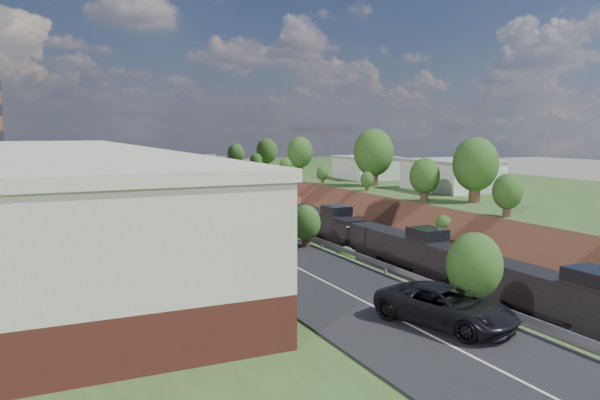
% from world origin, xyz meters
% --- Properties ---
extents(platform_left, '(44.00, 180.00, 5.00)m').
position_xyz_m(platform_left, '(-33.00, 60.00, 2.50)').
color(platform_left, '#374E20').
rests_on(platform_left, ground).
extents(platform_right, '(44.00, 180.00, 5.00)m').
position_xyz_m(platform_right, '(33.00, 60.00, 2.50)').
color(platform_right, '#374E20').
rests_on(platform_right, ground).
extents(embankment_left, '(10.00, 180.00, 10.00)m').
position_xyz_m(embankment_left, '(-11.00, 60.00, 0.00)').
color(embankment_left, brown).
rests_on(embankment_left, ground).
extents(embankment_right, '(10.00, 180.00, 10.00)m').
position_xyz_m(embankment_right, '(11.00, 60.00, 0.00)').
color(embankment_right, brown).
rests_on(embankment_right, ground).
extents(rail_left_track, '(1.58, 180.00, 0.18)m').
position_xyz_m(rail_left_track, '(-2.60, 60.00, 0.09)').
color(rail_left_track, gray).
rests_on(rail_left_track, ground).
extents(rail_right_track, '(1.58, 180.00, 0.18)m').
position_xyz_m(rail_right_track, '(2.60, 60.00, 0.09)').
color(rail_right_track, gray).
rests_on(rail_right_track, ground).
extents(road, '(8.00, 180.00, 0.10)m').
position_xyz_m(road, '(-15.50, 60.00, 5.05)').
color(road, black).
rests_on(road, platform_left).
extents(guardrail, '(0.10, 171.00, 0.70)m').
position_xyz_m(guardrail, '(-11.40, 59.80, 5.55)').
color(guardrail, '#99999E').
rests_on(guardrail, platform_left).
extents(commercial_building, '(14.30, 62.30, 7.00)m').
position_xyz_m(commercial_building, '(-28.00, 38.00, 8.51)').
color(commercial_building, brown).
rests_on(commercial_building, platform_left).
extents(overpass, '(24.50, 8.30, 7.40)m').
position_xyz_m(overpass, '(0.00, 122.00, 4.92)').
color(overpass, gray).
rests_on(overpass, ground).
extents(white_building_near, '(9.00, 12.00, 4.00)m').
position_xyz_m(white_building_near, '(23.50, 52.00, 7.00)').
color(white_building_near, silver).
rests_on(white_building_near, platform_right).
extents(white_building_far, '(8.00, 10.00, 3.60)m').
position_xyz_m(white_building_far, '(23.00, 74.00, 6.80)').
color(white_building_far, silver).
rests_on(white_building_far, platform_right).
extents(tree_right_large, '(5.25, 5.25, 7.61)m').
position_xyz_m(tree_right_large, '(17.00, 40.00, 9.38)').
color(tree_right_large, '#473323').
rests_on(tree_right_large, platform_right).
extents(tree_left_crest, '(2.45, 2.45, 3.55)m').
position_xyz_m(tree_left_crest, '(-11.80, 20.00, 7.04)').
color(tree_left_crest, '#473323').
rests_on(tree_left_crest, platform_left).
extents(freight_train, '(2.71, 168.27, 4.55)m').
position_xyz_m(freight_train, '(2.60, 95.61, 2.43)').
color(freight_train, black).
rests_on(freight_train, ground).
extents(suv, '(4.66, 6.72, 1.71)m').
position_xyz_m(suv, '(-14.19, 6.63, 5.95)').
color(suv, black).
rests_on(suv, road).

